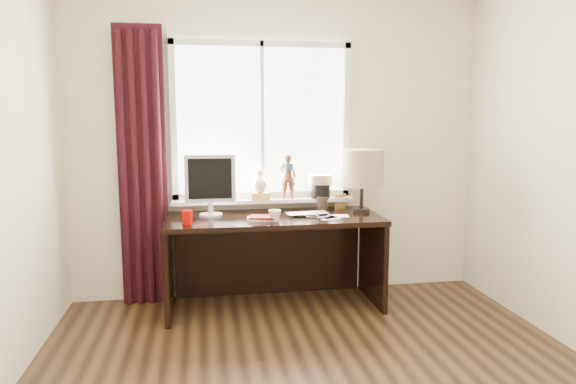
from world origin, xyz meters
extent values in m
cube|color=beige|center=(0.00, 2.00, 1.30)|extent=(3.50, 0.00, 2.60)
imported|color=silver|center=(0.17, 1.61, 0.76)|extent=(0.35, 0.25, 0.03)
imported|color=white|center=(-0.12, 1.42, 0.80)|extent=(0.13, 0.13, 0.09)
cylinder|color=#AA0500|center=(-0.77, 1.45, 0.80)|extent=(0.08, 0.08, 0.10)
cube|color=white|center=(-0.15, 1.99, 1.50)|extent=(1.40, 0.02, 1.30)
cube|color=silver|center=(-0.15, 1.96, 0.88)|extent=(1.50, 0.05, 0.05)
cube|color=silver|center=(-0.15, 1.96, 2.12)|extent=(1.50, 0.05, 0.05)
cube|color=silver|center=(-0.88, 1.96, 1.50)|extent=(0.05, 0.05, 1.40)
cube|color=silver|center=(0.57, 1.96, 1.50)|extent=(0.05, 0.05, 1.40)
cube|color=silver|center=(-0.15, 1.96, 1.50)|extent=(0.03, 0.05, 1.30)
cube|color=silver|center=(-0.15, 1.91, 0.83)|extent=(1.52, 0.18, 0.03)
cylinder|color=maroon|center=(-0.66, 1.89, 0.96)|extent=(0.13, 0.13, 0.23)
cube|color=gold|center=(-0.18, 1.88, 0.88)|extent=(0.15, 0.12, 0.06)
sphere|color=beige|center=(-0.18, 1.88, 0.97)|extent=(0.13, 0.13, 0.13)
sphere|color=beige|center=(-0.18, 1.88, 1.07)|extent=(0.07, 0.07, 0.07)
imported|color=#5D2F1A|center=(0.06, 1.88, 1.04)|extent=(0.16, 0.13, 0.38)
cylinder|color=#1E4C51|center=(0.06, 1.87, 1.12)|extent=(0.11, 0.11, 0.05)
cylinder|color=black|center=(0.34, 1.87, 0.91)|extent=(0.16, 0.16, 0.12)
cylinder|color=#8C6B4C|center=(0.34, 1.87, 1.01)|extent=(0.20, 0.20, 0.08)
cube|color=black|center=(-1.13, 1.92, 1.12)|extent=(0.38, 0.05, 2.25)
cylinder|color=black|center=(-1.27, 1.89, 1.10)|extent=(0.06, 0.06, 2.20)
cylinder|color=black|center=(-1.18, 1.89, 1.10)|extent=(0.06, 0.06, 2.20)
cylinder|color=black|center=(-1.09, 1.89, 1.10)|extent=(0.06, 0.06, 2.20)
cylinder|color=black|center=(-1.00, 1.89, 1.10)|extent=(0.06, 0.06, 2.20)
cube|color=black|center=(-0.10, 1.63, 0.73)|extent=(1.70, 0.70, 0.04)
cube|color=black|center=(-0.93, 1.63, 0.35)|extent=(0.04, 0.64, 0.71)
cube|color=black|center=(0.73, 1.63, 0.35)|extent=(0.04, 0.64, 0.71)
cube|color=black|center=(-0.10, 1.97, 0.35)|extent=(1.60, 0.03, 0.71)
cylinder|color=beige|center=(-0.59, 1.75, 0.76)|extent=(0.18, 0.18, 0.01)
cylinder|color=beige|center=(-0.59, 1.75, 0.81)|extent=(0.04, 0.04, 0.10)
cube|color=beige|center=(-0.59, 1.75, 1.05)|extent=(0.40, 0.04, 0.38)
cube|color=black|center=(-0.59, 1.72, 1.05)|extent=(0.34, 0.01, 0.32)
cube|color=beige|center=(-0.21, 1.50, 0.76)|extent=(0.23, 0.17, 0.02)
cube|color=#680704|center=(-0.20, 1.49, 0.78)|extent=(0.24, 0.19, 0.01)
cylinder|color=black|center=(0.33, 1.79, 0.81)|extent=(0.09, 0.09, 0.12)
cylinder|color=black|center=(0.32, 1.80, 0.86)|extent=(0.01, 0.01, 0.22)
cylinder|color=black|center=(0.34, 1.78, 0.84)|extent=(0.01, 0.01, 0.19)
cylinder|color=black|center=(0.33, 1.81, 0.88)|extent=(0.01, 0.01, 0.25)
cylinder|color=black|center=(0.35, 1.80, 0.83)|extent=(0.01, 0.01, 0.17)
cube|color=gold|center=(0.50, 1.86, 0.81)|extent=(0.10, 0.03, 0.13)
cube|color=#996633|center=(0.50, 1.85, 0.81)|extent=(0.08, 0.02, 0.10)
cylinder|color=black|center=(0.64, 1.69, 0.77)|extent=(0.14, 0.14, 0.03)
cylinder|color=black|center=(0.64, 1.69, 0.89)|extent=(0.03, 0.03, 0.22)
cylinder|color=tan|center=(0.64, 1.69, 1.12)|extent=(0.35, 0.35, 0.30)
cube|color=white|center=(0.31, 1.48, 0.75)|extent=(0.17, 0.14, 0.00)
cube|color=white|center=(0.41, 1.55, 0.75)|extent=(0.16, 0.12, 0.00)
cube|color=white|center=(0.32, 1.50, 0.75)|extent=(0.18, 0.17, 0.00)
torus|color=black|center=(0.24, 1.52, 0.75)|extent=(0.14, 0.14, 0.01)
torus|color=black|center=(0.11, 1.59, 0.75)|extent=(0.13, 0.13, 0.01)
torus|color=black|center=(-0.08, 1.78, 0.75)|extent=(0.13, 0.13, 0.01)
camera|label=1|loc=(-0.65, -2.34, 1.54)|focal=32.00mm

